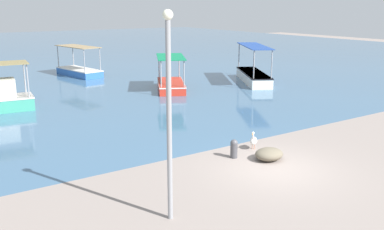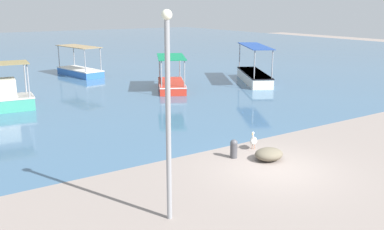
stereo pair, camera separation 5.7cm
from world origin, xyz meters
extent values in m
plane|color=gray|center=(0.00, 0.00, 0.00)|extent=(120.00, 120.00, 0.00)
cube|color=#426788|center=(0.00, 48.00, 0.00)|extent=(110.00, 90.00, 0.00)
cylinder|color=#99999E|center=(-5.29, 14.19, 1.72)|extent=(0.08, 0.08, 1.88)
cylinder|color=#99999E|center=(-5.11, 15.74, 1.72)|extent=(0.08, 0.08, 1.88)
cube|color=blue|center=(1.27, 24.88, 0.31)|extent=(2.58, 5.10, 0.61)
cube|color=silver|center=(1.27, 24.88, 0.57)|extent=(2.62, 5.15, 0.08)
cylinder|color=#99999E|center=(2.39, 22.87, 1.53)|extent=(0.08, 0.08, 1.84)
cylinder|color=#99999E|center=(0.97, 22.60, 1.53)|extent=(0.08, 0.08, 1.84)
cylinder|color=#99999E|center=(1.57, 27.17, 1.53)|extent=(0.08, 0.08, 1.84)
cylinder|color=#99999E|center=(0.14, 26.89, 1.53)|extent=(0.08, 0.08, 1.84)
cube|color=#927B57|center=(1.27, 24.88, 2.48)|extent=(2.64, 4.93, 0.05)
cube|color=white|center=(11.53, 14.31, 0.39)|extent=(4.45, 6.32, 0.78)
cube|color=black|center=(11.53, 14.31, 0.74)|extent=(4.50, 6.38, 0.08)
cylinder|color=#99999E|center=(10.64, 11.42, 1.78)|extent=(0.08, 0.08, 2.01)
cylinder|color=#99999E|center=(9.53, 12.04, 1.78)|extent=(0.08, 0.08, 2.01)
cylinder|color=#99999E|center=(13.52, 16.57, 1.78)|extent=(0.08, 0.08, 2.01)
cylinder|color=#99999E|center=(12.41, 17.19, 1.78)|extent=(0.08, 0.08, 2.01)
cube|color=#234491|center=(11.53, 14.31, 2.81)|extent=(4.44, 6.20, 0.05)
cube|color=red|center=(4.56, 15.15, 0.29)|extent=(3.63, 4.81, 0.57)
cube|color=silver|center=(4.56, 15.15, 0.53)|extent=(3.68, 4.87, 0.08)
cylinder|color=#99999E|center=(4.81, 17.28, 1.45)|extent=(0.08, 0.08, 1.75)
cylinder|color=#99999E|center=(6.16, 16.59, 1.45)|extent=(0.08, 0.08, 1.75)
cylinder|color=#99999E|center=(2.97, 13.72, 1.45)|extent=(0.08, 0.08, 1.75)
cylinder|color=#99999E|center=(4.32, 13.02, 1.45)|extent=(0.08, 0.08, 1.75)
cube|color=#137B4D|center=(4.56, 15.15, 2.35)|extent=(3.62, 4.68, 0.05)
cylinder|color=#E0997A|center=(0.88, 2.11, 0.11)|extent=(0.03, 0.03, 0.22)
cylinder|color=#E0997A|center=(0.82, 2.19, 0.11)|extent=(0.03, 0.03, 0.22)
ellipsoid|color=white|center=(0.83, 2.13, 0.36)|extent=(0.61, 0.56, 0.32)
ellipsoid|color=white|center=(1.03, 2.28, 0.38)|extent=(0.20, 0.19, 0.10)
cylinder|color=white|center=(0.71, 2.03, 0.58)|extent=(0.07, 0.07, 0.26)
sphere|color=white|center=(0.71, 2.03, 0.74)|extent=(0.11, 0.11, 0.11)
cone|color=#E5933F|center=(0.58, 1.93, 0.73)|extent=(0.27, 0.23, 0.06)
cylinder|color=gray|center=(-5.11, -1.13, 2.73)|extent=(0.14, 0.14, 5.46)
sphere|color=#EAEACC|center=(-5.11, -1.13, 5.58)|extent=(0.28, 0.28, 0.28)
cylinder|color=#47474C|center=(-0.51, 1.76, 0.28)|extent=(0.28, 0.28, 0.56)
sphere|color=#4C4C51|center=(-0.51, 1.76, 0.60)|extent=(0.30, 0.30, 0.30)
ellipsoid|color=#69604D|center=(0.47, 0.82, 0.23)|extent=(1.15, 0.98, 0.47)
camera|label=1|loc=(-10.61, -10.58, 5.79)|focal=40.00mm
camera|label=2|loc=(-10.57, -10.61, 5.79)|focal=40.00mm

